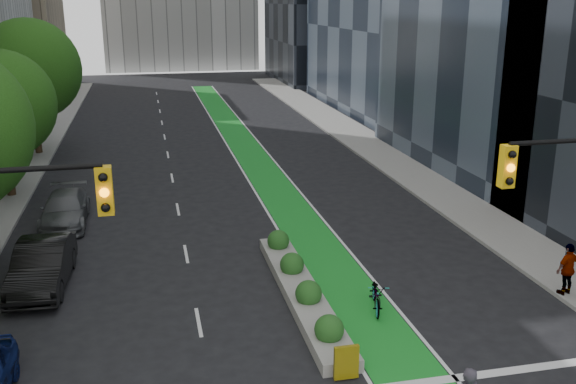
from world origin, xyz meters
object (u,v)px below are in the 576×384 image
bicycle (376,295)px  parked_car_left_mid (42,265)px  median_planter (301,288)px  pedestrian_far (568,269)px  parked_car_left_far (65,209)px

bicycle → parked_car_left_mid: bearing=173.7°
median_planter → bicycle: median_planter is taller
parked_car_left_mid → pedestrian_far: pedestrian_far is taller
median_planter → parked_car_left_far: size_ratio=2.06×
bicycle → parked_car_left_mid: 12.09m
bicycle → pedestrian_far: bearing=9.5°
median_planter → parked_car_left_far: bearing=132.0°
parked_car_left_far → pedestrian_far: bearing=-33.6°
median_planter → parked_car_left_far: 13.36m
bicycle → median_planter: bearing=163.6°
parked_car_left_mid → parked_car_left_far: parked_car_left_mid is taller
parked_car_left_far → pedestrian_far: (18.03, -11.94, 0.37)m
median_planter → parked_car_left_mid: size_ratio=2.02×
parked_car_left_far → pedestrian_far: size_ratio=2.65×
parked_car_left_far → pedestrian_far: pedestrian_far is taller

